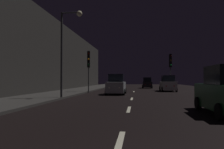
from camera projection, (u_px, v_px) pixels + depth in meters
The scene contains 10 objects.
ground at pixel (134, 92), 26.40m from camera, with size 27.32×84.00×0.02m, color black.
sidewalk_left at pixel (75, 91), 27.28m from camera, with size 4.40×84.00×0.15m, color #33302D.
building_facade_left at pixel (44, 53), 24.22m from camera, with size 0.80×63.00×9.16m, color #2D2B28.
lane_centerline at pixel (131, 101), 14.74m from camera, with size 0.16×23.77×0.01m.
traffic_light_far_left at pixel (89, 62), 24.63m from camera, with size 0.35×0.48×4.81m.
traffic_light_far_right at pixel (170, 64), 30.47m from camera, with size 0.37×0.48×5.17m.
streetlamp_overhead at pixel (68, 40), 16.38m from camera, with size 1.70×0.44×6.79m.
car_approaching_headlights at pixel (116, 85), 21.98m from camera, with size 1.90×4.12×2.08m.
car_distant_taillights at pixel (147, 83), 37.75m from camera, with size 1.73×3.74×1.89m.
car_parked_right_far at pixel (168, 84), 27.50m from camera, with size 1.87×4.05×2.04m.
Camera 1 is at (0.42, -2.08, 1.51)m, focal length 34.20 mm.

